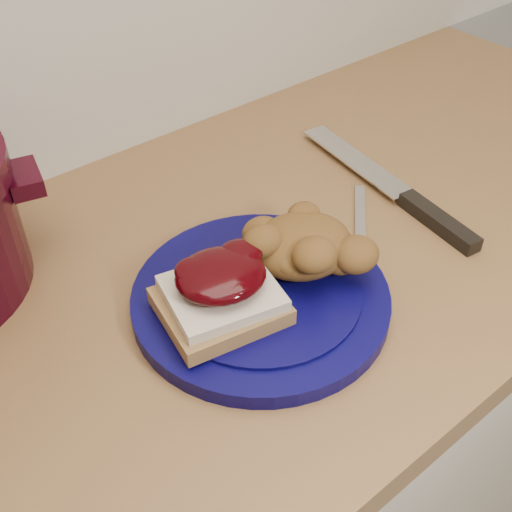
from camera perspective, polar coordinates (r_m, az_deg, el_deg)
base_cabinet at (r=1.11m, az=-2.12°, el=-19.73°), size 4.00×0.60×0.86m
plate at (r=0.69m, az=0.42°, el=-3.77°), size 0.34×0.34×0.02m
sandwich at (r=0.64m, az=-3.15°, el=-3.17°), size 0.13×0.12×0.06m
stuffing_mound at (r=0.69m, az=4.11°, el=0.95°), size 0.14×0.12×0.06m
chef_knife at (r=0.84m, az=13.88°, el=4.57°), size 0.07×0.33×0.02m
butter_knife at (r=0.80m, az=9.26°, el=2.79°), size 0.13×0.13×0.00m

